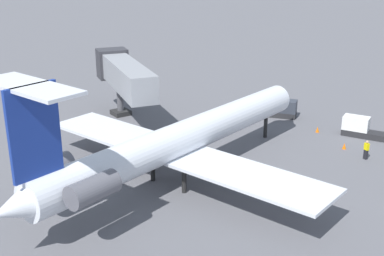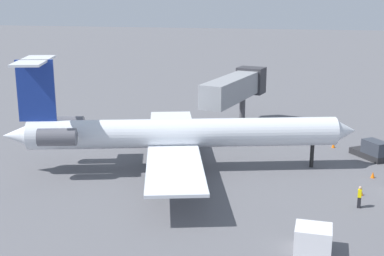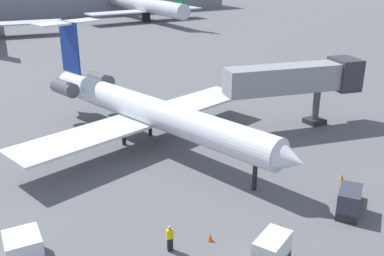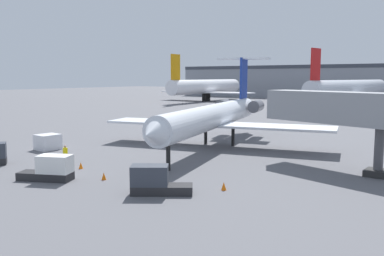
# 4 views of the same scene
# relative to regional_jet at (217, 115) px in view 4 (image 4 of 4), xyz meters

# --- Properties ---
(ground_plane) EXTENTS (400.00, 400.00, 0.10)m
(ground_plane) POSITION_rel_regional_jet_xyz_m (-2.29, -0.46, -3.53)
(ground_plane) COLOR #5B5B60
(regional_jet) EXTENTS (25.37, 31.14, 10.08)m
(regional_jet) POSITION_rel_regional_jet_xyz_m (0.00, 0.00, 0.00)
(regional_jet) COLOR silver
(regional_jet) RESTS_ON ground_plane
(jet_bridge) EXTENTS (14.39, 6.08, 6.70)m
(jet_bridge) POSITION_rel_regional_jet_xyz_m (15.72, -3.79, 1.50)
(jet_bridge) COLOR gray
(jet_bridge) RESTS_ON ground_plane
(ground_crew_marshaller) EXTENTS (0.44, 0.33, 1.69)m
(ground_crew_marshaller) POSITION_rel_regional_jet_xyz_m (-5.49, -15.75, -2.62)
(ground_crew_marshaller) COLOR black
(ground_crew_marshaller) RESTS_ON ground_plane
(baggage_tug_lead) EXTENTS (4.21, 3.00, 1.90)m
(baggage_tug_lead) POSITION_rel_regional_jet_xyz_m (-1.52, -20.00, -2.64)
(baggage_tug_lead) COLOR #262628
(baggage_tug_lead) RESTS_ON ground_plane
(baggage_tug_spare) EXTENTS (4.06, 3.48, 1.90)m
(baggage_tug_spare) POSITION_rel_regional_jet_xyz_m (7.03, -18.08, -2.64)
(baggage_tug_spare) COLOR #262628
(baggage_tug_spare) RESTS_ON ground_plane
(cargo_container_uld) EXTENTS (2.08, 2.33, 1.61)m
(cargo_container_uld) POSITION_rel_regional_jet_xyz_m (-13.11, -12.28, -2.68)
(cargo_container_uld) COLOR silver
(cargo_container_uld) RESTS_ON ground_plane
(traffic_cone_near) EXTENTS (0.36, 0.36, 0.55)m
(traffic_cone_near) POSITION_rel_regional_jet_xyz_m (-2.93, -16.15, -3.21)
(traffic_cone_near) COLOR orange
(traffic_cone_near) RESTS_ON ground_plane
(traffic_cone_mid) EXTENTS (0.36, 0.36, 0.55)m
(traffic_cone_mid) POSITION_rel_regional_jet_xyz_m (1.48, -17.55, -3.21)
(traffic_cone_mid) COLOR orange
(traffic_cone_mid) RESTS_ON ground_plane
(traffic_cone_far) EXTENTS (0.36, 0.36, 0.55)m
(traffic_cone_far) POSITION_rel_regional_jet_xyz_m (10.18, -14.65, -3.21)
(traffic_cone_far) COLOR orange
(traffic_cone_far) RESTS_ON ground_plane
(parked_airliner_west_end) EXTENTS (30.47, 36.14, 13.65)m
(parked_airliner_west_end) POSITION_rel_regional_jet_xyz_m (-48.20, 67.73, 0.94)
(parked_airliner_west_end) COLOR white
(parked_airliner_west_end) RESTS_ON ground_plane
(parked_airliner_west_mid) EXTENTS (33.98, 40.08, 13.75)m
(parked_airliner_west_mid) POSITION_rel_regional_jet_xyz_m (-5.98, 69.75, 0.99)
(parked_airliner_west_mid) COLOR silver
(parked_airliner_west_mid) RESTS_ON ground_plane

